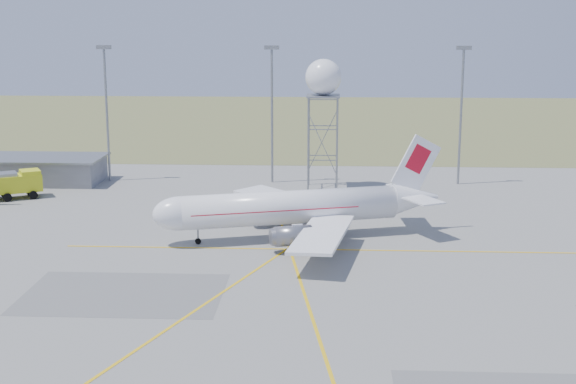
{
  "coord_description": "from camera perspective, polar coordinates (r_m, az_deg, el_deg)",
  "views": [
    {
      "loc": [
        -1.68,
        -53.14,
        24.46
      ],
      "look_at": [
        -6.31,
        40.0,
        4.15
      ],
      "focal_mm": 50.0,
      "sensor_mm": 36.0,
      "label": 1
    }
  ],
  "objects": [
    {
      "name": "ground",
      "position": [
        58.52,
        4.33,
        -12.46
      ],
      "size": [
        400.0,
        400.0,
        0.0
      ],
      "primitive_type": "plane",
      "color": "gray",
      "rests_on": "ground"
    },
    {
      "name": "grass_strip",
      "position": [
        194.69,
        3.33,
        5.05
      ],
      "size": [
        400.0,
        120.0,
        0.03
      ],
      "primitive_type": "cube",
      "color": "olive",
      "rests_on": "ground"
    },
    {
      "name": "building_grey",
      "position": [
        126.9,
        -17.17,
        1.53
      ],
      "size": [
        19.0,
        10.0,
        3.9
      ],
      "color": "gray",
      "rests_on": "ground"
    },
    {
      "name": "mast_a",
      "position": [
        124.33,
        -12.79,
        6.27
      ],
      "size": [
        2.2,
        0.5,
        20.5
      ],
      "color": "gray",
      "rests_on": "ground"
    },
    {
      "name": "mast_b",
      "position": [
        120.07,
        -1.15,
        6.36
      ],
      "size": [
        2.2,
        0.5,
        20.5
      ],
      "color": "gray",
      "rests_on": "ground"
    },
    {
      "name": "mast_c",
      "position": [
        121.38,
        12.23,
        6.15
      ],
      "size": [
        2.2,
        0.5,
        20.5
      ],
      "color": "gray",
      "rests_on": "ground"
    },
    {
      "name": "airliner_main",
      "position": [
        90.32,
        0.45,
        -1.14
      ],
      "size": [
        32.95,
        31.24,
        11.39
      ],
      "rotation": [
        0.0,
        0.0,
        3.43
      ],
      "color": "white",
      "rests_on": "ground"
    },
    {
      "name": "radar_tower",
      "position": [
        116.38,
        2.5,
        5.4
      ],
      "size": [
        5.18,
        5.18,
        18.75
      ],
      "color": "gray",
      "rests_on": "ground"
    },
    {
      "name": "fire_truck",
      "position": [
        116.65,
        -19.34,
        0.4
      ],
      "size": [
        9.9,
        7.41,
        3.82
      ],
      "rotation": [
        0.0,
        0.0,
        0.51
      ],
      "color": "#C9D018",
      "rests_on": "ground"
    }
  ]
}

